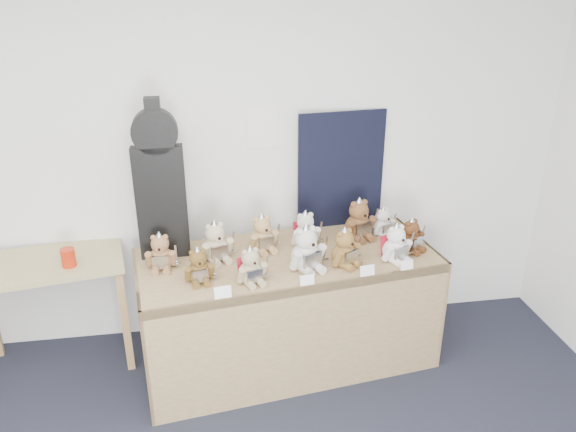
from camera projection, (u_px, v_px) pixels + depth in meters
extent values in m
plane|color=white|center=(140.00, 162.00, 3.78)|extent=(6.00, 0.00, 6.00)
cube|color=white|center=(262.00, 126.00, 3.81)|extent=(0.21, 0.00, 0.30)
cube|color=olive|center=(288.00, 260.00, 3.70)|extent=(2.05, 1.07, 0.06)
cube|color=olive|center=(306.00, 342.00, 3.50)|extent=(1.94, 0.28, 0.82)
cube|color=olive|center=(143.00, 332.00, 3.60)|extent=(0.13, 0.81, 0.82)
cube|color=olive|center=(414.00, 287.00, 4.10)|extent=(0.13, 0.81, 0.82)
cube|color=#988952|center=(46.00, 264.00, 3.66)|extent=(1.04, 0.69, 0.04)
cube|color=brown|center=(125.00, 322.00, 3.75)|extent=(0.06, 0.06, 0.76)
cube|color=brown|center=(121.00, 288.00, 4.15)|extent=(0.06, 0.06, 0.76)
cube|color=black|center=(162.00, 203.00, 3.55)|extent=(0.32, 0.10, 0.74)
cylinder|color=black|center=(155.00, 131.00, 3.36)|extent=(0.28, 0.10, 0.28)
cube|color=black|center=(153.00, 113.00, 3.32)|extent=(0.09, 0.09, 0.19)
cube|color=black|center=(341.00, 170.00, 3.97)|extent=(0.63, 0.08, 0.84)
cylinder|color=#BA250C|center=(68.00, 258.00, 3.57)|extent=(0.09, 0.09, 0.12)
ellipsoid|color=brown|center=(199.00, 272.00, 3.36)|extent=(0.16, 0.14, 0.14)
sphere|color=brown|center=(198.00, 258.00, 3.32)|extent=(0.11, 0.11, 0.11)
cylinder|color=brown|center=(199.00, 263.00, 3.29)|extent=(0.05, 0.03, 0.04)
sphere|color=black|center=(200.00, 264.00, 3.28)|extent=(0.02, 0.02, 0.02)
sphere|color=brown|center=(192.00, 253.00, 3.30)|extent=(0.03, 0.03, 0.03)
sphere|color=brown|center=(203.00, 251.00, 3.32)|extent=(0.03, 0.03, 0.03)
cylinder|color=brown|center=(188.00, 274.00, 3.32)|extent=(0.05, 0.08, 0.11)
cylinder|color=brown|center=(211.00, 271.00, 3.36)|extent=(0.05, 0.08, 0.11)
cylinder|color=brown|center=(196.00, 283.00, 3.33)|extent=(0.06, 0.10, 0.04)
cylinder|color=brown|center=(206.00, 281.00, 3.35)|extent=(0.06, 0.10, 0.04)
cube|color=silver|center=(201.00, 276.00, 3.31)|extent=(0.09, 0.03, 0.08)
cone|color=silver|center=(197.00, 251.00, 3.31)|extent=(0.09, 0.09, 0.07)
cube|color=silver|center=(214.00, 268.00, 3.35)|extent=(0.02, 0.04, 0.15)
cube|color=silver|center=(215.00, 276.00, 3.38)|extent=(0.04, 0.01, 0.01)
ellipsoid|color=tan|center=(251.00, 272.00, 3.36)|extent=(0.18, 0.17, 0.15)
sphere|color=tan|center=(250.00, 258.00, 3.32)|extent=(0.11, 0.11, 0.11)
cylinder|color=tan|center=(254.00, 262.00, 3.28)|extent=(0.05, 0.04, 0.05)
sphere|color=black|center=(255.00, 263.00, 3.27)|extent=(0.02, 0.02, 0.02)
sphere|color=tan|center=(245.00, 252.00, 3.28)|extent=(0.04, 0.04, 0.04)
sphere|color=tan|center=(256.00, 250.00, 3.31)|extent=(0.04, 0.04, 0.04)
cylinder|color=tan|center=(241.00, 275.00, 3.31)|extent=(0.07, 0.09, 0.11)
cylinder|color=tan|center=(263.00, 270.00, 3.37)|extent=(0.07, 0.09, 0.11)
cylinder|color=tan|center=(249.00, 284.00, 3.32)|extent=(0.07, 0.11, 0.04)
cylinder|color=tan|center=(260.00, 281.00, 3.34)|extent=(0.07, 0.11, 0.04)
cube|color=silver|center=(255.00, 276.00, 3.31)|extent=(0.10, 0.05, 0.08)
cone|color=silver|center=(250.00, 251.00, 3.30)|extent=(0.09, 0.09, 0.07)
cube|color=silver|center=(267.00, 267.00, 3.36)|extent=(0.02, 0.04, 0.16)
cube|color=silver|center=(267.00, 275.00, 3.38)|extent=(0.04, 0.02, 0.01)
cube|color=maroon|center=(247.00, 267.00, 3.40)|extent=(0.12, 0.07, 0.13)
ellipsoid|color=silver|center=(306.00, 257.00, 3.50)|extent=(0.24, 0.22, 0.19)
sphere|color=silver|center=(306.00, 238.00, 3.45)|extent=(0.14, 0.14, 0.14)
cylinder|color=silver|center=(311.00, 244.00, 3.41)|extent=(0.07, 0.05, 0.06)
sphere|color=black|center=(313.00, 245.00, 3.39)|extent=(0.02, 0.02, 0.02)
sphere|color=silver|center=(300.00, 232.00, 3.41)|extent=(0.04, 0.04, 0.04)
sphere|color=silver|center=(312.00, 229.00, 3.45)|extent=(0.04, 0.04, 0.04)
cylinder|color=silver|center=(296.00, 260.00, 3.44)|extent=(0.09, 0.12, 0.14)
cylinder|color=silver|center=(320.00, 253.00, 3.52)|extent=(0.09, 0.12, 0.14)
cylinder|color=silver|center=(306.00, 270.00, 3.45)|extent=(0.10, 0.14, 0.06)
cylinder|color=silver|center=(317.00, 267.00, 3.49)|extent=(0.10, 0.14, 0.06)
cube|color=silver|center=(313.00, 261.00, 3.44)|extent=(0.12, 0.07, 0.10)
cone|color=silver|center=(306.00, 230.00, 3.43)|extent=(0.12, 0.12, 0.09)
cube|color=silver|center=(325.00, 249.00, 3.51)|extent=(0.03, 0.05, 0.20)
cube|color=silver|center=(325.00, 260.00, 3.55)|extent=(0.06, 0.03, 0.01)
ellipsoid|color=brown|center=(344.00, 255.00, 3.55)|extent=(0.21, 0.20, 0.16)
sphere|color=brown|center=(345.00, 239.00, 3.51)|extent=(0.12, 0.12, 0.12)
cylinder|color=brown|center=(350.00, 243.00, 3.48)|extent=(0.06, 0.05, 0.05)
sphere|color=black|center=(353.00, 244.00, 3.47)|extent=(0.02, 0.02, 0.02)
sphere|color=brown|center=(341.00, 234.00, 3.47)|extent=(0.04, 0.04, 0.04)
sphere|color=brown|center=(349.00, 231.00, 3.52)|extent=(0.04, 0.04, 0.04)
cylinder|color=brown|center=(338.00, 258.00, 3.49)|extent=(0.09, 0.10, 0.12)
cylinder|color=brown|center=(354.00, 251.00, 3.58)|extent=(0.09, 0.10, 0.12)
cylinder|color=brown|center=(346.00, 266.00, 3.51)|extent=(0.10, 0.11, 0.05)
cylinder|color=brown|center=(354.00, 262.00, 3.56)|extent=(0.10, 0.11, 0.05)
cube|color=silver|center=(351.00, 258.00, 3.51)|extent=(0.10, 0.07, 0.09)
cone|color=silver|center=(345.00, 232.00, 3.49)|extent=(0.10, 0.10, 0.08)
cube|color=silver|center=(359.00, 247.00, 3.58)|extent=(0.03, 0.04, 0.17)
cube|color=silver|center=(358.00, 256.00, 3.61)|extent=(0.04, 0.03, 0.01)
ellipsoid|color=white|center=(395.00, 250.00, 3.61)|extent=(0.20, 0.19, 0.16)
sphere|color=white|center=(396.00, 235.00, 3.56)|extent=(0.12, 0.12, 0.12)
cylinder|color=white|center=(401.00, 239.00, 3.53)|extent=(0.06, 0.04, 0.05)
sphere|color=black|center=(403.00, 240.00, 3.51)|extent=(0.02, 0.02, 0.02)
sphere|color=white|center=(392.00, 230.00, 3.53)|extent=(0.04, 0.04, 0.04)
sphere|color=white|center=(401.00, 227.00, 3.56)|extent=(0.04, 0.04, 0.04)
cylinder|color=white|center=(388.00, 253.00, 3.55)|extent=(0.08, 0.10, 0.12)
cylinder|color=white|center=(406.00, 247.00, 3.63)|extent=(0.08, 0.10, 0.12)
cylinder|color=white|center=(396.00, 262.00, 3.57)|extent=(0.09, 0.12, 0.05)
cylinder|color=white|center=(405.00, 259.00, 3.60)|extent=(0.09, 0.12, 0.05)
cube|color=silver|center=(402.00, 254.00, 3.56)|extent=(0.10, 0.06, 0.09)
cone|color=silver|center=(397.00, 228.00, 3.54)|extent=(0.10, 0.10, 0.08)
cube|color=silver|center=(411.00, 244.00, 3.62)|extent=(0.03, 0.04, 0.17)
cube|color=silver|center=(410.00, 253.00, 3.64)|extent=(0.05, 0.02, 0.01)
cube|color=maroon|center=(389.00, 245.00, 3.65)|extent=(0.13, 0.08, 0.15)
ellipsoid|color=#57341E|center=(410.00, 242.00, 3.74)|extent=(0.19, 0.19, 0.15)
sphere|color=#57341E|center=(411.00, 228.00, 3.70)|extent=(0.11, 0.11, 0.11)
cylinder|color=#57341E|center=(417.00, 232.00, 3.67)|extent=(0.05, 0.05, 0.05)
sphere|color=black|center=(419.00, 232.00, 3.66)|extent=(0.02, 0.02, 0.02)
sphere|color=#57341E|center=(409.00, 224.00, 3.66)|extent=(0.03, 0.03, 0.03)
sphere|color=#57341E|center=(415.00, 221.00, 3.70)|extent=(0.03, 0.03, 0.03)
cylinder|color=#57341E|center=(406.00, 245.00, 3.68)|extent=(0.08, 0.09, 0.11)
cylinder|color=#57341E|center=(419.00, 238.00, 3.77)|extent=(0.08, 0.09, 0.11)
cylinder|color=#57341E|center=(413.00, 251.00, 3.70)|extent=(0.09, 0.10, 0.04)
cylinder|color=#57341E|center=(419.00, 248.00, 3.74)|extent=(0.09, 0.10, 0.04)
cube|color=silver|center=(417.00, 244.00, 3.70)|extent=(0.09, 0.07, 0.08)
cone|color=silver|center=(412.00, 222.00, 3.68)|extent=(0.09, 0.09, 0.07)
cube|color=silver|center=(422.00, 235.00, 3.76)|extent=(0.03, 0.04, 0.15)
cube|color=silver|center=(421.00, 243.00, 3.79)|extent=(0.04, 0.03, 0.01)
ellipsoid|color=#C1B08C|center=(216.00, 249.00, 3.61)|extent=(0.21, 0.20, 0.17)
sphere|color=#C1B08C|center=(215.00, 233.00, 3.57)|extent=(0.13, 0.13, 0.13)
cylinder|color=#C1B08C|center=(218.00, 237.00, 3.53)|extent=(0.06, 0.05, 0.05)
sphere|color=black|center=(220.00, 239.00, 3.51)|extent=(0.02, 0.02, 0.02)
sphere|color=#C1B08C|center=(208.00, 227.00, 3.53)|extent=(0.04, 0.04, 0.04)
sphere|color=#C1B08C|center=(221.00, 225.00, 3.57)|extent=(0.04, 0.04, 0.04)
cylinder|color=#C1B08C|center=(205.00, 252.00, 3.56)|extent=(0.08, 0.11, 0.13)
cylinder|color=#C1B08C|center=(229.00, 246.00, 3.63)|extent=(0.08, 0.11, 0.13)
cylinder|color=#C1B08C|center=(214.00, 261.00, 3.57)|extent=(0.09, 0.12, 0.05)
cylinder|color=#C1B08C|center=(226.00, 258.00, 3.60)|extent=(0.09, 0.12, 0.05)
cube|color=silver|center=(220.00, 253.00, 3.56)|extent=(0.11, 0.06, 0.10)
cone|color=silver|center=(214.00, 225.00, 3.55)|extent=(0.11, 0.11, 0.08)
cube|color=silver|center=(233.00, 243.00, 3.62)|extent=(0.03, 0.04, 0.18)
cube|color=silver|center=(234.00, 252.00, 3.65)|extent=(0.05, 0.02, 0.01)
ellipsoid|color=tan|center=(262.00, 240.00, 3.74)|extent=(0.20, 0.19, 0.16)
sphere|color=tan|center=(262.00, 225.00, 3.70)|extent=(0.12, 0.12, 0.12)
cylinder|color=tan|center=(265.00, 229.00, 3.66)|extent=(0.06, 0.04, 0.05)
sphere|color=black|center=(267.00, 230.00, 3.65)|extent=(0.02, 0.02, 0.02)
sphere|color=tan|center=(256.00, 220.00, 3.66)|extent=(0.04, 0.04, 0.04)
sphere|color=tan|center=(267.00, 218.00, 3.70)|extent=(0.04, 0.04, 0.04)
cylinder|color=tan|center=(253.00, 243.00, 3.69)|extent=(0.07, 0.10, 0.12)
cylinder|color=tan|center=(274.00, 238.00, 3.76)|extent=(0.07, 0.10, 0.12)
cylinder|color=tan|center=(261.00, 251.00, 3.70)|extent=(0.08, 0.12, 0.05)
cylinder|color=tan|center=(271.00, 249.00, 3.73)|extent=(0.08, 0.12, 0.05)
cube|color=silver|center=(266.00, 243.00, 3.69)|extent=(0.11, 0.05, 0.09)
cone|color=silver|center=(262.00, 218.00, 3.68)|extent=(0.10, 0.10, 0.08)
cube|color=silver|center=(278.00, 234.00, 3.75)|extent=(0.03, 0.04, 0.17)
cube|color=silver|center=(278.00, 243.00, 3.77)|extent=(0.05, 0.02, 0.01)
ellipsoid|color=white|center=(305.00, 236.00, 3.81)|extent=(0.18, 0.16, 0.16)
sphere|color=white|center=(305.00, 222.00, 3.77)|extent=(0.12, 0.12, 0.12)
cylinder|color=white|center=(308.00, 226.00, 3.73)|extent=(0.05, 0.03, 0.05)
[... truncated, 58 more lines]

